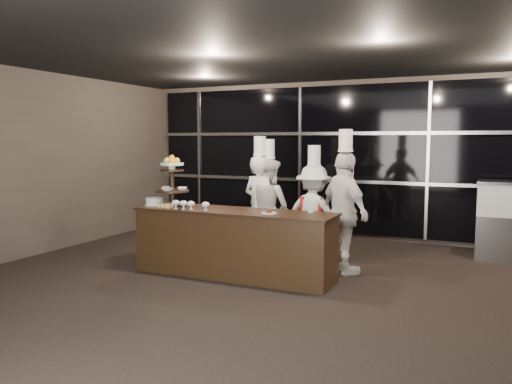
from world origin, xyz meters
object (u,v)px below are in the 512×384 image
at_px(chef_a, 260,205).
at_px(chef_b, 268,207).
at_px(chef_d, 344,212).
at_px(buffet_counter, 234,243).
at_px(layer_cake, 155,202).
at_px(display_stand, 172,177).
at_px(chef_c, 313,213).

xyz_separation_m(chef_a, chef_b, (0.11, 0.10, -0.04)).
xyz_separation_m(chef_a, chef_d, (1.46, -0.36, 0.03)).
xyz_separation_m(buffet_counter, chef_a, (-0.11, 1.12, 0.38)).
distance_m(layer_cake, chef_d, 2.75).
bearing_deg(display_stand, chef_a, 51.50).
bearing_deg(layer_cake, buffet_counter, 2.24).
relative_size(chef_b, chef_c, 1.05).
relative_size(chef_b, chef_d, 0.93).
bearing_deg(chef_a, chef_d, -13.96).
height_order(buffet_counter, chef_d, chef_d).
relative_size(buffet_counter, chef_c, 1.58).
height_order(buffet_counter, display_stand, display_stand).
xyz_separation_m(display_stand, chef_d, (2.35, 0.75, -0.46)).
relative_size(buffet_counter, chef_d, 1.40).
relative_size(chef_a, chef_d, 0.96).
bearing_deg(chef_b, chef_d, -18.77).
distance_m(display_stand, chef_a, 1.51).
bearing_deg(chef_c, chef_a, -176.48).
relative_size(layer_cake, chef_c, 0.17).
relative_size(layer_cake, chef_b, 0.16).
distance_m(buffet_counter, chef_c, 1.43).
bearing_deg(layer_cake, chef_a, 45.01).
height_order(buffet_counter, chef_c, chef_c).
xyz_separation_m(buffet_counter, chef_b, (-0.00, 1.21, 0.34)).
height_order(chef_a, chef_b, chef_a).
height_order(chef_a, chef_c, chef_a).
distance_m(buffet_counter, display_stand, 1.33).
distance_m(layer_cake, chef_a, 1.66).
height_order(display_stand, chef_b, chef_b).
bearing_deg(display_stand, buffet_counter, 0.01).
height_order(buffet_counter, chef_a, chef_a).
xyz_separation_m(display_stand, chef_b, (1.00, 1.21, -0.53)).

